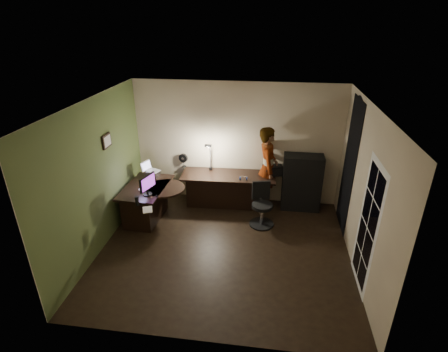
# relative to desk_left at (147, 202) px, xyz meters

# --- Properties ---
(floor) EXTENTS (4.50, 4.00, 0.01)m
(floor) POSITION_rel_desk_left_xyz_m (1.73, -0.86, -0.38)
(floor) COLOR black
(floor) RESTS_ON ground
(ceiling) EXTENTS (4.50, 4.00, 0.01)m
(ceiling) POSITION_rel_desk_left_xyz_m (1.73, -0.86, 2.33)
(ceiling) COLOR silver
(ceiling) RESTS_ON floor
(wall_back) EXTENTS (4.50, 0.01, 2.70)m
(wall_back) POSITION_rel_desk_left_xyz_m (1.73, 1.14, 0.97)
(wall_back) COLOR #C4B293
(wall_back) RESTS_ON floor
(wall_front) EXTENTS (4.50, 0.01, 2.70)m
(wall_front) POSITION_rel_desk_left_xyz_m (1.73, -2.87, 0.97)
(wall_front) COLOR #C4B293
(wall_front) RESTS_ON floor
(wall_left) EXTENTS (0.01, 4.00, 2.70)m
(wall_left) POSITION_rel_desk_left_xyz_m (-0.52, -0.86, 0.97)
(wall_left) COLOR #C4B293
(wall_left) RESTS_ON floor
(wall_right) EXTENTS (0.01, 4.00, 2.70)m
(wall_right) POSITION_rel_desk_left_xyz_m (3.99, -0.86, 0.97)
(wall_right) COLOR #C4B293
(wall_right) RESTS_ON floor
(green_wall_overlay) EXTENTS (0.00, 4.00, 2.70)m
(green_wall_overlay) POSITION_rel_desk_left_xyz_m (-0.51, -0.86, 0.97)
(green_wall_overlay) COLOR #4B5C2C
(green_wall_overlay) RESTS_ON floor
(arched_doorway) EXTENTS (0.01, 0.90, 2.60)m
(arched_doorway) POSITION_rel_desk_left_xyz_m (3.97, 0.29, 0.92)
(arched_doorway) COLOR black
(arched_doorway) RESTS_ON floor
(french_door) EXTENTS (0.02, 0.92, 2.10)m
(french_door) POSITION_rel_desk_left_xyz_m (3.97, -1.41, 0.67)
(french_door) COLOR white
(french_door) RESTS_ON floor
(framed_picture) EXTENTS (0.04, 0.30, 0.25)m
(framed_picture) POSITION_rel_desk_left_xyz_m (-0.49, -0.41, 1.47)
(framed_picture) COLOR black
(framed_picture) RESTS_ON wall_left
(desk_left) EXTENTS (0.87, 1.35, 0.75)m
(desk_left) POSITION_rel_desk_left_xyz_m (0.00, 0.00, 0.00)
(desk_left) COLOR black
(desk_left) RESTS_ON floor
(desk_right) EXTENTS (2.05, 0.78, 0.76)m
(desk_right) POSITION_rel_desk_left_xyz_m (1.60, 0.77, 0.00)
(desk_right) COLOR black
(desk_right) RESTS_ON floor
(cabinet) EXTENTS (0.83, 0.42, 1.24)m
(cabinet) POSITION_rel_desk_left_xyz_m (3.19, 0.89, 0.25)
(cabinet) COLOR black
(cabinet) RESTS_ON floor
(laptop_stand) EXTENTS (0.29, 0.26, 0.11)m
(laptop_stand) POSITION_rel_desk_left_xyz_m (-0.01, 0.51, 0.43)
(laptop_stand) COLOR silver
(laptop_stand) RESTS_ON desk_left
(laptop) EXTENTS (0.39, 0.38, 0.21)m
(laptop) POSITION_rel_desk_left_xyz_m (-0.01, 0.51, 0.60)
(laptop) COLOR silver
(laptop) RESTS_ON laptop_stand
(monitor) EXTENTS (0.22, 0.45, 0.29)m
(monitor) POSITION_rel_desk_left_xyz_m (0.16, -0.34, 0.53)
(monitor) COLOR black
(monitor) RESTS_ON desk_left
(mouse) EXTENTS (0.08, 0.10, 0.04)m
(mouse) POSITION_rel_desk_left_xyz_m (-0.05, -0.18, 0.40)
(mouse) COLOR silver
(mouse) RESTS_ON desk_left
(phone) EXTENTS (0.10, 0.14, 0.01)m
(phone) POSITION_rel_desk_left_xyz_m (0.02, -0.02, 0.38)
(phone) COLOR black
(phone) RESTS_ON desk_left
(pen) EXTENTS (0.09, 0.14, 0.01)m
(pen) POSITION_rel_desk_left_xyz_m (0.36, -0.38, 0.38)
(pen) COLOR black
(pen) RESTS_ON desk_left
(speaker) EXTENTS (0.09, 0.09, 0.18)m
(speaker) POSITION_rel_desk_left_xyz_m (0.11, -0.77, 0.47)
(speaker) COLOR black
(speaker) RESTS_ON desk_left
(notepad) EXTENTS (0.24, 0.27, 0.01)m
(notepad) POSITION_rel_desk_left_xyz_m (0.35, -0.90, 0.38)
(notepad) COLOR silver
(notepad) RESTS_ON desk_left
(desk_fan) EXTENTS (0.23, 0.16, 0.32)m
(desk_fan) POSITION_rel_desk_left_xyz_m (0.54, 1.06, 0.55)
(desk_fan) COLOR black
(desk_fan) RESTS_ON desk_right
(headphones) EXTENTS (0.18, 0.09, 0.08)m
(headphones) POSITION_rel_desk_left_xyz_m (1.95, 0.55, 0.43)
(headphones) COLOR #274091
(headphones) RESTS_ON desk_right
(printer) EXTENTS (0.50, 0.44, 0.19)m
(printer) POSITION_rel_desk_left_xyz_m (2.56, 0.94, 0.48)
(printer) COLOR black
(printer) RESTS_ON desk_right
(desk_lamp) EXTENTS (0.19, 0.34, 0.74)m
(desk_lamp) POSITION_rel_desk_left_xyz_m (1.18, 0.97, 0.76)
(desk_lamp) COLOR black
(desk_lamp) RESTS_ON desk_right
(office_chair) EXTENTS (0.60, 0.60, 0.89)m
(office_chair) POSITION_rel_desk_left_xyz_m (2.38, 0.07, 0.07)
(office_chair) COLOR black
(office_chair) RESTS_ON floor
(person) EXTENTS (0.48, 0.68, 1.83)m
(person) POSITION_rel_desk_left_xyz_m (2.44, 0.90, 0.54)
(person) COLOR #D8A88C
(person) RESTS_ON floor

